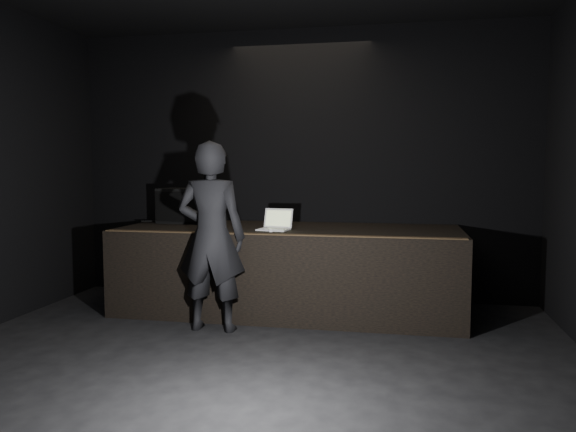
# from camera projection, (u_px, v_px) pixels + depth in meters

# --- Properties ---
(ground) EXTENTS (7.00, 7.00, 0.00)m
(ground) POSITION_uv_depth(u_px,v_px,m) (217.00, 404.00, 4.08)
(ground) COLOR black
(ground) RESTS_ON ground
(room_walls) EXTENTS (6.10, 7.10, 3.52)m
(room_walls) POSITION_uv_depth(u_px,v_px,m) (213.00, 123.00, 3.91)
(room_walls) COLOR black
(room_walls) RESTS_ON ground
(stage_riser) EXTENTS (4.00, 1.50, 1.00)m
(stage_riser) POSITION_uv_depth(u_px,v_px,m) (289.00, 269.00, 6.71)
(stage_riser) COLOR black
(stage_riser) RESTS_ON ground
(riser_lip) EXTENTS (3.92, 0.10, 0.01)m
(riser_lip) POSITION_uv_depth(u_px,v_px,m) (276.00, 234.00, 5.97)
(riser_lip) COLOR brown
(riser_lip) RESTS_ON stage_riser
(stage_monitor) EXTENTS (0.71, 0.54, 0.44)m
(stage_monitor) POSITION_uv_depth(u_px,v_px,m) (187.00, 206.00, 7.25)
(stage_monitor) COLOR black
(stage_monitor) RESTS_ON stage_riser
(cable) EXTENTS (0.75, 0.33, 0.02)m
(cable) POSITION_uv_depth(u_px,v_px,m) (173.00, 221.00, 7.45)
(cable) COLOR black
(cable) RESTS_ON stage_riser
(laptop) EXTENTS (0.39, 0.36, 0.24)m
(laptop) POSITION_uv_depth(u_px,v_px,m) (276.00, 224.00, 6.44)
(laptop) COLOR silver
(laptop) RESTS_ON stage_riser
(beer_can) EXTENTS (0.07, 0.07, 0.17)m
(beer_can) POSITION_uv_depth(u_px,v_px,m) (221.00, 222.00, 6.53)
(beer_can) COLOR silver
(beer_can) RESTS_ON stage_riser
(plastic_cup) EXTENTS (0.09, 0.09, 0.11)m
(plastic_cup) POSITION_uv_depth(u_px,v_px,m) (289.00, 225.00, 6.47)
(plastic_cup) COLOR white
(plastic_cup) RESTS_ON stage_riser
(wii_remote) EXTENTS (0.09, 0.16, 0.03)m
(wii_remote) POSITION_uv_depth(u_px,v_px,m) (270.00, 230.00, 6.29)
(wii_remote) COLOR white
(wii_remote) RESTS_ON stage_riser
(person) EXTENTS (0.73, 0.49, 1.99)m
(person) POSITION_uv_depth(u_px,v_px,m) (211.00, 237.00, 5.86)
(person) COLOR black
(person) RESTS_ON ground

